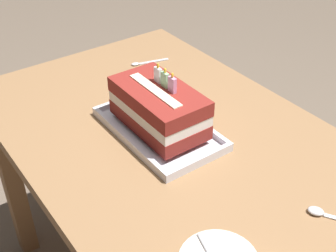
# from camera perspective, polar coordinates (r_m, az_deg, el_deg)

# --- Properties ---
(dining_table) EXTENTS (1.20, 0.75, 0.72)m
(dining_table) POSITION_cam_1_polar(r_m,az_deg,el_deg) (1.24, 1.08, -5.41)
(dining_table) COLOR olive
(dining_table) RESTS_ON ground_plane
(foil_tray) EXTENTS (0.35, 0.20, 0.02)m
(foil_tray) POSITION_cam_1_polar(r_m,az_deg,el_deg) (1.19, -1.11, -0.47)
(foil_tray) COLOR silver
(foil_tray) RESTS_ON dining_table
(birthday_cake) EXTENTS (0.26, 0.14, 0.16)m
(birthday_cake) POSITION_cam_1_polar(r_m,az_deg,el_deg) (1.15, -1.15, 2.39)
(birthday_cake) COLOR maroon
(birthday_cake) RESTS_ON foil_tray
(serving_spoon_near_tray) EXTENTS (0.05, 0.13, 0.01)m
(serving_spoon_near_tray) POSITION_cam_1_polar(r_m,az_deg,el_deg) (1.53, -3.10, 7.89)
(serving_spoon_near_tray) COLOR silver
(serving_spoon_near_tray) RESTS_ON dining_table
(serving_spoon_by_bowls) EXTENTS (0.15, 0.10, 0.01)m
(serving_spoon_by_bowls) POSITION_cam_1_polar(r_m,az_deg,el_deg) (1.02, 19.11, -10.37)
(serving_spoon_by_bowls) COLOR silver
(serving_spoon_by_bowls) RESTS_ON dining_table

